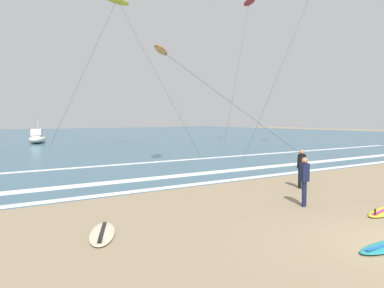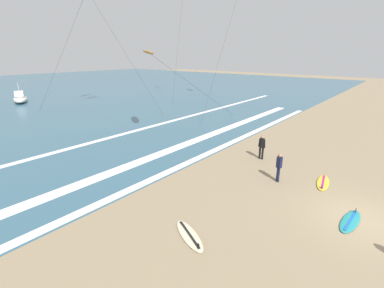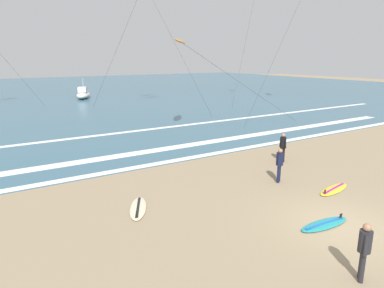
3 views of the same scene
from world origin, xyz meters
name	(u,v)px [view 2 (image 2 of 3)]	position (x,y,z in m)	size (l,w,h in m)	color
ground_plane	(360,219)	(0.00, 0.00, 0.00)	(160.00, 160.00, 0.00)	#937F60
wave_foam_shoreline	(202,156)	(1.62, 9.56, 0.01)	(39.54, 0.54, 0.01)	white
wave_foam_mid_break	(146,159)	(-1.16, 12.08, 0.01)	(45.93, 0.88, 0.01)	white
wave_foam_outer_break	(116,136)	(0.88, 18.03, 0.01)	(59.04, 0.57, 0.01)	white
surfer_right_near	(262,145)	(3.74, 6.29, 0.96)	(0.32, 0.51, 1.60)	black
surfer_background_far	(279,165)	(1.25, 4.12, 0.96)	(0.48, 0.35, 1.60)	#141938
surfboard_foreground_flat	(189,235)	(-5.41, 4.84, 0.05)	(1.48, 2.14, 0.25)	beige
surfboard_left_pile	(323,182)	(2.54, 2.12, 0.05)	(2.17, 0.98, 0.25)	yellow
surfboard_near_water	(350,221)	(-0.51, 0.27, 0.05)	(2.13, 0.71, 0.25)	teal
kite_orange_high_left	(149,53)	(2.71, 15.49, 6.64)	(12.86, 3.06, 6.90)	orange
offshore_boat	(20,98)	(2.47, 42.33, 0.55)	(3.54, 5.46, 2.70)	beige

